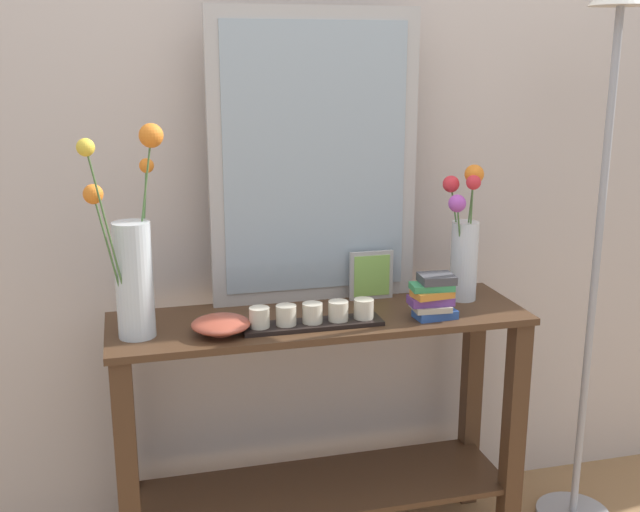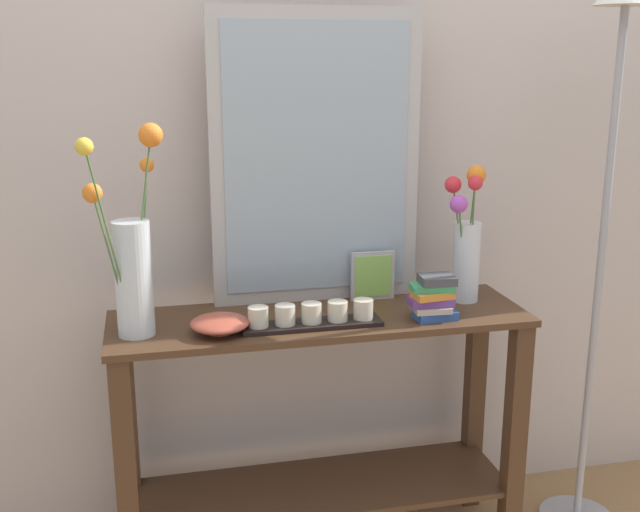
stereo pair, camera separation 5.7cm
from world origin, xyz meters
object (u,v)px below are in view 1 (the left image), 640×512
book_stack (433,297)px  floor_lamp (605,169)px  console_table (320,412)px  tall_vase_left (133,263)px  vase_right (464,243)px  candle_tray (312,317)px  mirror_leaning (315,159)px  decorative_bowl (221,324)px  picture_frame_small (371,275)px

book_stack → floor_lamp: (0.56, 0.06, 0.34)m
console_table → tall_vase_left: bearing=-175.1°
floor_lamp → tall_vase_left: bearing=-179.8°
vase_right → candle_tray: size_ratio=1.06×
book_stack → tall_vase_left: bearing=176.1°
tall_vase_left → floor_lamp: 1.39m
console_table → mirror_leaning: (0.02, 0.15, 0.74)m
book_stack → decorative_bowl: bearing=178.0°
tall_vase_left → decorative_bowl: tall_vase_left is taller
picture_frame_small → mirror_leaning: bearing=166.3°
candle_tray → console_table: bearing=62.9°
vase_right → floor_lamp: 0.47m
candle_tray → book_stack: size_ratio=2.85×
tall_vase_left → candle_tray: size_ratio=1.43×
console_table → book_stack: bearing=-18.2°
tall_vase_left → book_stack: tall_vase_left is taller
console_table → floor_lamp: floor_lamp is taller
console_table → mirror_leaning: 0.75m
mirror_leaning → decorative_bowl: size_ratio=5.41×
candle_tray → book_stack: 0.35m
tall_vase_left → book_stack: 0.83m
tall_vase_left → vase_right: 0.97m
picture_frame_small → decorative_bowl: picture_frame_small is taller
candle_tray → picture_frame_small: (0.23, 0.20, 0.05)m
mirror_leaning → floor_lamp: 0.87m
book_stack → console_table: bearing=161.8°
console_table → tall_vase_left: 0.72m
floor_lamp → console_table: bearing=177.4°
console_table → vase_right: bearing=4.5°
floor_lamp → book_stack: bearing=-173.9°
mirror_leaning → picture_frame_small: size_ratio=5.73×
mirror_leaning → picture_frame_small: (0.17, -0.04, -0.36)m
candle_tray → picture_frame_small: size_ratio=2.60×
mirror_leaning → console_table: bearing=-99.0°
console_table → decorative_bowl: (-0.30, -0.08, 0.33)m
vase_right → decorative_bowl: bearing=-171.3°
candle_tray → decorative_bowl: bearing=178.7°
picture_frame_small → tall_vase_left: bearing=-167.5°
console_table → vase_right: vase_right is taller
vase_right → picture_frame_small: (-0.27, 0.08, -0.10)m
vase_right → decorative_bowl: size_ratio=2.61×
candle_tray → floor_lamp: (0.91, 0.05, 0.37)m
console_table → candle_tray: (-0.04, -0.09, 0.33)m
tall_vase_left → book_stack: size_ratio=4.08×
candle_tray → picture_frame_small: picture_frame_small is taller
mirror_leaning → tall_vase_left: 0.62m
console_table → tall_vase_left: tall_vase_left is taller
vase_right → floor_lamp: floor_lamp is taller
console_table → book_stack: size_ratio=8.75×
tall_vase_left → candle_tray: bearing=-5.0°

